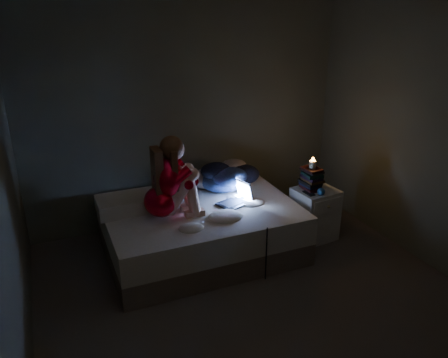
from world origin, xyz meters
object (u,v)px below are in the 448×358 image
woman (160,179)px  nightstand (314,214)px  phone (308,193)px  bed (200,228)px  laptop (234,194)px  candle (313,165)px

woman → nightstand: woman is taller
woman → nightstand: size_ratio=1.40×
nightstand → phone: size_ratio=4.02×
bed → laptop: 0.51m
woman → bed: bearing=16.2°
candle → laptop: bearing=175.7°
bed → nightstand: (1.23, -0.21, 0.03)m
laptop → nightstand: (0.90, -0.11, -0.34)m
woman → phone: size_ratio=5.63×
woman → phone: bearing=-4.0°
bed → phone: 1.17m
phone → candle: bearing=47.8°
candle → phone: bearing=-136.1°
nightstand → laptop: bearing=167.0°
laptop → candle: (0.86, -0.07, 0.21)m
laptop → bed: bearing=144.8°
nightstand → candle: size_ratio=7.03×
bed → nightstand: 1.25m
bed → candle: candle is taller
woman → nightstand: bearing=-2.0°
laptop → nightstand: bearing=-26.0°
laptop → candle: 0.89m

